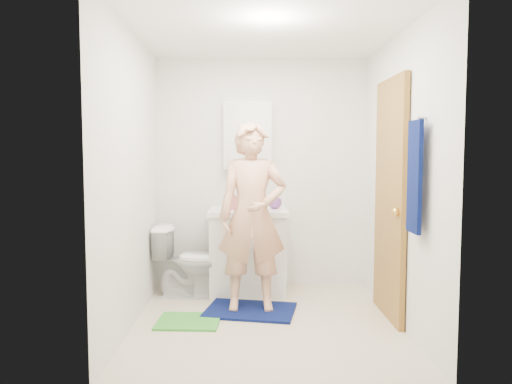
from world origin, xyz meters
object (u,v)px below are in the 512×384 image
(medicine_cabinet, at_px, (248,135))
(man, at_px, (252,216))
(towel, at_px, (415,177))
(toothbrush_cup, at_px, (275,204))
(toilet, at_px, (190,261))
(vanity_cabinet, at_px, (248,253))
(soap_dispenser, at_px, (233,200))

(medicine_cabinet, distance_m, man, 1.11)
(towel, distance_m, man, 1.50)
(toothbrush_cup, bearing_deg, medicine_cabinet, 150.00)
(towel, height_order, toilet, towel)
(vanity_cabinet, xyz_separation_m, towel, (1.18, -1.48, 0.85))
(vanity_cabinet, relative_size, toilet, 1.14)
(toothbrush_cup, xyz_separation_m, man, (-0.24, -0.66, -0.05))
(vanity_cabinet, bearing_deg, medicine_cabinet, 90.00)
(toilet, relative_size, soap_dispenser, 3.67)
(towel, bearing_deg, soap_dispenser, 132.53)
(towel, xyz_separation_m, toothbrush_cup, (-0.90, 1.55, -0.35))
(towel, relative_size, toilet, 1.14)
(soap_dispenser, bearing_deg, vanity_cabinet, 15.06)
(man, bearing_deg, toothbrush_cup, 68.74)
(vanity_cabinet, height_order, soap_dispenser, soap_dispenser)
(toilet, bearing_deg, towel, -123.94)
(soap_dispenser, bearing_deg, medicine_cabinet, 61.08)
(medicine_cabinet, bearing_deg, towel, -55.39)
(medicine_cabinet, relative_size, toilet, 1.00)
(vanity_cabinet, xyz_separation_m, toothbrush_cup, (0.28, 0.07, 0.50))
(toilet, height_order, toothbrush_cup, toothbrush_cup)
(medicine_cabinet, distance_m, soap_dispenser, 0.72)
(vanity_cabinet, xyz_separation_m, soap_dispenser, (-0.15, -0.04, 0.55))
(medicine_cabinet, distance_m, toothbrush_cup, 0.77)
(vanity_cabinet, relative_size, towel, 1.00)
(medicine_cabinet, relative_size, man, 0.42)
(toothbrush_cup, bearing_deg, towel, -59.77)
(medicine_cabinet, bearing_deg, man, -87.44)
(towel, height_order, man, man)
(medicine_cabinet, relative_size, soap_dispenser, 3.66)
(vanity_cabinet, height_order, medicine_cabinet, medicine_cabinet)
(medicine_cabinet, bearing_deg, vanity_cabinet, -90.00)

